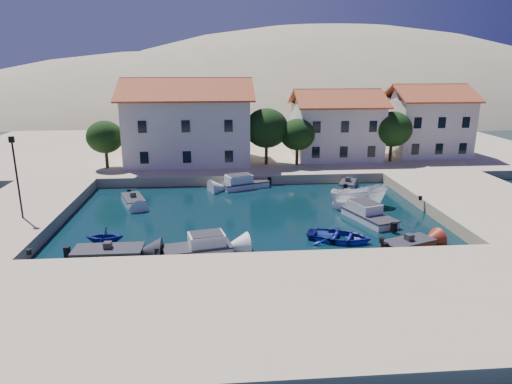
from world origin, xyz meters
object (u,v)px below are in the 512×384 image
building_mid (336,123)px  rowboat_south (339,241)px  boat_east (359,207)px  building_right (427,119)px  lamppost (16,170)px  cabin_cruiser_east (369,215)px  cabin_cruiser_south (198,248)px  building_left (188,120)px

building_mid → rowboat_south: (-5.99, -25.14, -5.22)m
rowboat_south → boat_east: 8.60m
building_right → lamppost: size_ratio=1.52×
rowboat_south → cabin_cruiser_east: 5.39m
building_mid → lamppost: building_mid is taller
lamppost → cabin_cruiser_south: 15.25m
building_left → building_mid: (18.00, 1.00, -0.71)m
building_left → cabin_cruiser_south: bearing=-85.7°
lamppost → building_mid: bearing=35.4°
cabin_cruiser_south → cabin_cruiser_east: (13.60, 5.69, -0.00)m
building_left → rowboat_south: (12.01, -24.14, -5.94)m
rowboat_south → building_mid: bearing=10.5°
lamppost → cabin_cruiser_south: size_ratio=1.29×
building_left → building_right: 30.07m
building_right → cabin_cruiser_south: (-28.05, -27.79, -5.00)m
cabin_cruiser_east → building_right: bearing=-51.9°
building_left → lamppost: (-11.50, -20.00, -1.18)m
boat_east → building_right: bearing=-43.5°
lamppost → cabin_cruiser_east: lamppost is taller
building_left → lamppost: bearing=-119.9°
building_left → building_right: size_ratio=1.56×
building_mid → building_right: size_ratio=1.11×
building_left → boat_east: building_left is taller
cabin_cruiser_east → building_mid: bearing=-25.3°
cabin_cruiser_south → cabin_cruiser_east: same height
cabin_cruiser_east → cabin_cruiser_south: bearing=94.0°
boat_east → lamppost: bearing=91.5°
lamppost → cabin_cruiser_east: bearing=-0.2°
building_mid → cabin_cruiser_east: size_ratio=1.90×
lamppost → cabin_cruiser_south: lamppost is taller
cabin_cruiser_south → cabin_cruiser_east: size_ratio=0.87×
building_mid → rowboat_south: bearing=-103.4°
building_left → cabin_cruiser_east: (15.55, -20.10, -5.46)m
building_mid → lamppost: 36.21m
building_left → rowboat_south: size_ratio=3.20×
building_left → rowboat_south: building_left is taller
building_left → cabin_cruiser_south: size_ratio=3.06×
lamppost → building_right: bearing=27.9°
lamppost → boat_east: bearing=7.5°
cabin_cruiser_south → building_mid: bearing=46.9°
building_mid → cabin_cruiser_south: (-16.05, -26.79, -4.75)m
boat_east → cabin_cruiser_south: bearing=118.1°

